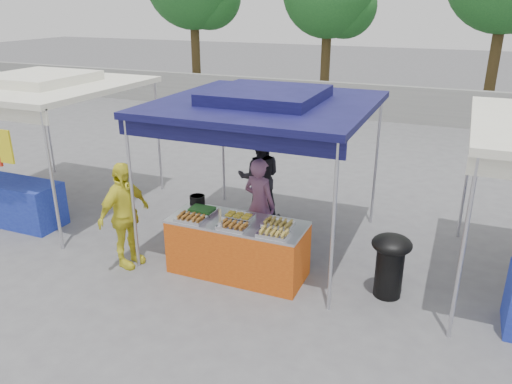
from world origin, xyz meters
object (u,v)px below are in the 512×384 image
at_px(wok_burner, 390,260).
at_px(helper_man, 260,178).
at_px(cooking_pot, 197,200).
at_px(vendor_table, 238,247).
at_px(customer_person, 124,215).
at_px(vendor_woman, 259,205).

relative_size(wok_burner, helper_man, 0.55).
distance_m(cooking_pot, wok_burner, 3.03).
xyz_separation_m(cooking_pot, wok_burner, (3.00, -0.10, -0.38)).
bearing_deg(vendor_table, cooking_pot, 157.73).
height_order(vendor_table, cooking_pot, cooking_pot).
height_order(wok_burner, customer_person, customer_person).
relative_size(wok_burner, customer_person, 0.55).
height_order(helper_man, customer_person, customer_person).
xyz_separation_m(vendor_table, cooking_pot, (-0.84, 0.35, 0.49)).
height_order(cooking_pot, wok_burner, cooking_pot).
bearing_deg(vendor_woman, vendor_table, 103.55).
height_order(vendor_woman, helper_man, helper_man).
relative_size(vendor_table, helper_man, 1.22).
bearing_deg(helper_man, wok_burner, 125.10).
bearing_deg(vendor_woman, customer_person, 50.58).
bearing_deg(cooking_pot, wok_burner, -1.83).
xyz_separation_m(helper_man, customer_person, (-1.22, -2.36, 0.00)).
height_order(cooking_pot, helper_man, helper_man).
distance_m(cooking_pot, helper_man, 1.65).
xyz_separation_m(cooking_pot, customer_person, (-0.82, -0.76, -0.10)).
relative_size(cooking_pot, customer_person, 0.14).
xyz_separation_m(vendor_table, vendor_woman, (-0.01, 0.87, 0.35)).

